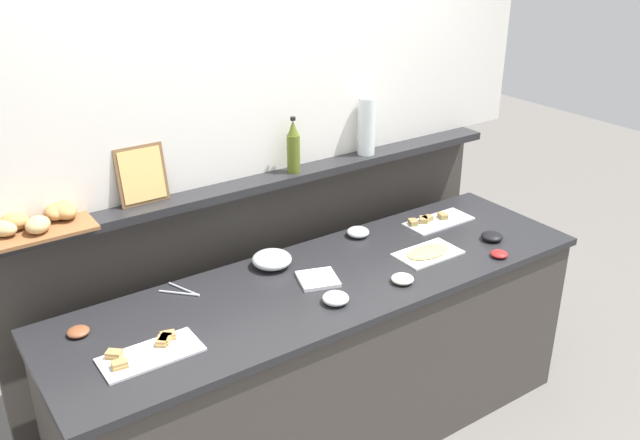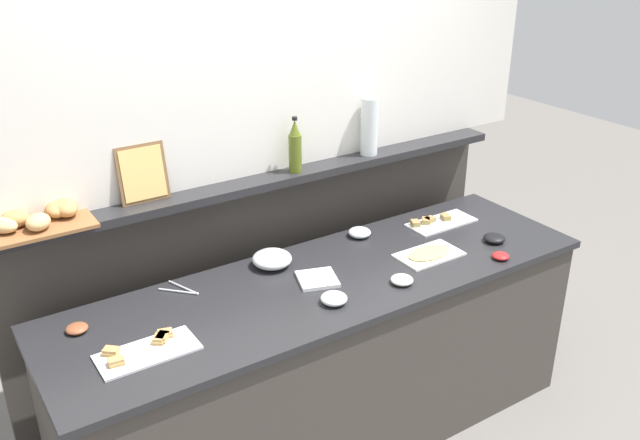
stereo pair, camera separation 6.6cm
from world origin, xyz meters
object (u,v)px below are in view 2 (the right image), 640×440
at_px(sandwich_platter_side, 146,350).
at_px(sandwich_platter_front, 438,222).
at_px(condiment_bowl_teal, 402,280).
at_px(condiment_bowl_red, 77,328).
at_px(glass_bowl_medium, 272,260).
at_px(condiment_bowl_dark, 494,238).
at_px(serving_tongs, 182,290).
at_px(bread_basket, 39,218).
at_px(napkin_stack, 317,279).
at_px(glass_bowl_large, 360,233).
at_px(water_carafe, 370,126).
at_px(glass_bowl_small, 334,299).
at_px(cold_cuts_platter, 429,254).
at_px(condiment_bowl_cream, 501,256).
at_px(framed_picture, 143,174).
at_px(olive_oil_bottle, 295,148).

bearing_deg(sandwich_platter_side, sandwich_platter_front, 8.91).
bearing_deg(condiment_bowl_teal, condiment_bowl_red, 163.02).
height_order(glass_bowl_medium, condiment_bowl_dark, glass_bowl_medium).
bearing_deg(condiment_bowl_teal, condiment_bowl_dark, 6.48).
relative_size(serving_tongs, bread_basket, 0.42).
relative_size(sandwich_platter_side, napkin_stack, 2.22).
xyz_separation_m(glass_bowl_large, bread_basket, (-1.46, 0.21, 0.36)).
distance_m(glass_bowl_large, napkin_stack, 0.50).
bearing_deg(serving_tongs, water_carafe, 10.31).
relative_size(glass_bowl_small, water_carafe, 0.38).
bearing_deg(bread_basket, glass_bowl_large, -8.20).
height_order(cold_cuts_platter, condiment_bowl_cream, condiment_bowl_cream).
bearing_deg(framed_picture, serving_tongs, -82.18).
xyz_separation_m(napkin_stack, framed_picture, (-0.58, 0.50, 0.47)).
relative_size(cold_cuts_platter, framed_picture, 1.23).
xyz_separation_m(condiment_bowl_teal, condiment_bowl_cream, (0.54, -0.07, -0.00)).
height_order(sandwich_platter_front, olive_oil_bottle, olive_oil_bottle).
xyz_separation_m(glass_bowl_medium, condiment_bowl_red, (-0.91, -0.05, -0.02)).
bearing_deg(glass_bowl_small, glass_bowl_large, 44.45).
height_order(condiment_bowl_teal, condiment_bowl_cream, condiment_bowl_teal).
bearing_deg(condiment_bowl_cream, sandwich_platter_front, 87.52).
height_order(serving_tongs, framed_picture, framed_picture).
xyz_separation_m(sandwich_platter_side, glass_bowl_large, (1.26, 0.37, 0.01)).
xyz_separation_m(condiment_bowl_red, water_carafe, (1.64, 0.28, 0.48)).
distance_m(condiment_bowl_dark, olive_oil_bottle, 1.09).
bearing_deg(glass_bowl_small, condiment_bowl_teal, -4.33).
bearing_deg(condiment_bowl_teal, glass_bowl_small, 175.67).
xyz_separation_m(condiment_bowl_teal, napkin_stack, (-0.30, 0.23, -0.01)).
bearing_deg(condiment_bowl_teal, framed_picture, 140.53).
bearing_deg(glass_bowl_small, sandwich_platter_side, 173.16).
relative_size(cold_cuts_platter, serving_tongs, 1.77).
xyz_separation_m(sandwich_platter_front, condiment_bowl_dark, (0.09, -0.31, 0.01)).
bearing_deg(bread_basket, condiment_bowl_teal, -27.68).
xyz_separation_m(cold_cuts_platter, condiment_bowl_dark, (0.37, -0.06, 0.01)).
bearing_deg(framed_picture, cold_cuts_platter, -26.93).
bearing_deg(serving_tongs, cold_cuts_platter, -16.76).
distance_m(condiment_bowl_red, olive_oil_bottle, 1.29).
bearing_deg(condiment_bowl_red, cold_cuts_platter, -9.47).
bearing_deg(sandwich_platter_side, glass_bowl_medium, 24.61).
bearing_deg(condiment_bowl_cream, olive_oil_bottle, 132.39).
relative_size(cold_cuts_platter, olive_oil_bottle, 1.14).
height_order(glass_bowl_small, condiment_bowl_cream, glass_bowl_small).
bearing_deg(napkin_stack, serving_tongs, 155.30).
xyz_separation_m(sandwich_platter_front, water_carafe, (-0.25, 0.30, 0.49)).
height_order(sandwich_platter_side, framed_picture, framed_picture).
height_order(condiment_bowl_teal, framed_picture, framed_picture).
height_order(serving_tongs, olive_oil_bottle, olive_oil_bottle).
height_order(glass_bowl_medium, water_carafe, water_carafe).
distance_m(glass_bowl_large, water_carafe, 0.55).
bearing_deg(olive_oil_bottle, water_carafe, 1.61).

